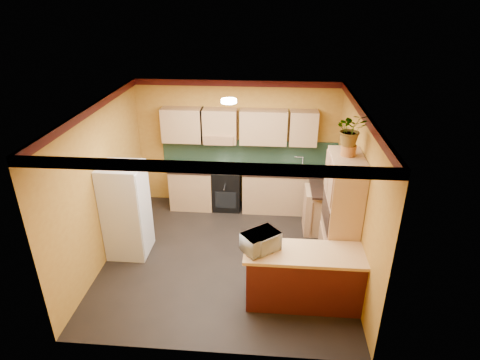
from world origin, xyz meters
name	(u,v)px	position (x,y,z in m)	size (l,w,h in m)	color
room_shell	(228,141)	(0.02, 0.28, 2.09)	(4.24, 4.24, 2.72)	black
base_cabinets_back	(256,190)	(0.43, 1.80, 0.44)	(3.65, 0.60, 0.88)	tan
countertop_back	(257,170)	(0.43, 1.80, 0.90)	(3.65, 0.62, 0.04)	black
stove	(227,188)	(-0.19, 1.80, 0.46)	(0.58, 0.58, 0.91)	black
kettle	(231,166)	(-0.09, 1.75, 1.00)	(0.17, 0.17, 0.18)	#AA0B15
sink	(294,170)	(1.21, 1.80, 0.94)	(0.48, 0.40, 0.03)	silver
base_cabinets_right	(325,211)	(1.80, 1.01, 0.44)	(0.60, 0.80, 0.88)	tan
countertop_right	(327,189)	(1.80, 1.01, 0.90)	(0.62, 0.80, 0.04)	black
fridge	(126,210)	(-1.75, 0.02, 0.85)	(0.68, 0.66, 1.70)	silver
pantry	(341,218)	(1.85, -0.28, 1.05)	(0.48, 0.90, 2.10)	tan
fern_pot	(348,150)	(1.85, -0.23, 2.18)	(0.22, 0.22, 0.16)	#945523
fern	(351,129)	(1.85, -0.23, 2.50)	(0.44, 0.38, 0.48)	tan
breakfast_bar	(308,279)	(1.33, -1.06, 0.44)	(1.80, 0.55, 0.88)	#4C1A11
bar_top	(310,254)	(1.33, -1.06, 0.91)	(1.90, 0.65, 0.05)	tan
microwave	(261,242)	(0.61, -1.06, 1.07)	(0.51, 0.34, 0.28)	silver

